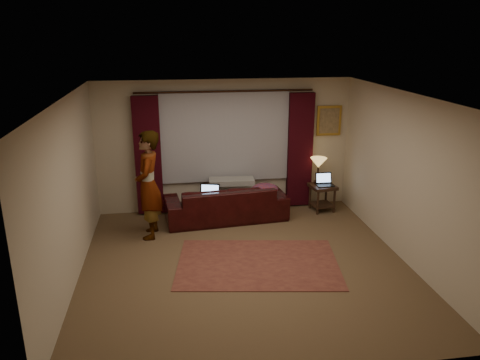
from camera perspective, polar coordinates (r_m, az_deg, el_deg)
name	(u,v)px	position (r m, az deg, el deg)	size (l,w,h in m)	color
floor	(245,265)	(7.39, 0.66, -10.32)	(5.00, 5.00, 0.01)	brown
ceiling	(246,97)	(6.58, 0.74, 10.11)	(5.00, 5.00, 0.02)	silver
wall_back	(225,146)	(9.25, -1.84, 4.18)	(5.00, 0.02, 2.60)	beige
wall_front	(288,267)	(4.62, 5.87, -10.47)	(5.00, 0.02, 2.60)	beige
wall_left	(69,194)	(6.94, -20.13, -1.65)	(0.02, 5.00, 2.60)	beige
wall_right	(405,178)	(7.67, 19.45, 0.26)	(0.02, 5.00, 2.60)	beige
sheer_curtain	(225,137)	(9.15, -1.81, 5.31)	(2.50, 0.05, 1.80)	#9B9BA2
drape_left	(148,156)	(9.12, -11.15, 2.87)	(0.50, 0.14, 2.30)	black
drape_right	(300,150)	(9.47, 7.31, 3.61)	(0.50, 0.14, 2.30)	black
curtain_rod	(225,91)	(8.95, -1.82, 10.75)	(0.04, 0.04, 3.40)	black
picture_frame	(329,121)	(9.61, 10.78, 7.13)	(0.50, 0.04, 0.60)	#B5872E
sofa	(226,196)	(8.91, -1.74, -1.98)	(2.30, 0.99, 0.93)	black
throw_blanket	(232,169)	(8.99, -1.04, 1.36)	(0.87, 0.35, 0.10)	gray
clothing_pile	(265,190)	(8.95, 3.04, -1.17)	(0.52, 0.40, 0.22)	brown
laptop_sofa	(209,193)	(8.68, -3.83, -1.63)	(0.36, 0.40, 0.27)	black
area_rug	(258,263)	(7.42, 2.19, -10.11)	(2.49, 1.66, 0.01)	brown
end_table	(322,198)	(9.53, 9.97, -2.14)	(0.47, 0.47, 0.54)	black
tiffany_lamp	(318,171)	(9.46, 9.49, 1.13)	(0.33, 0.33, 0.53)	olive
laptop_table	(325,180)	(9.38, 10.36, 0.01)	(0.33, 0.36, 0.24)	black
person	(148,185)	(8.17, -11.10, -0.62)	(0.55, 0.55, 1.89)	gray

